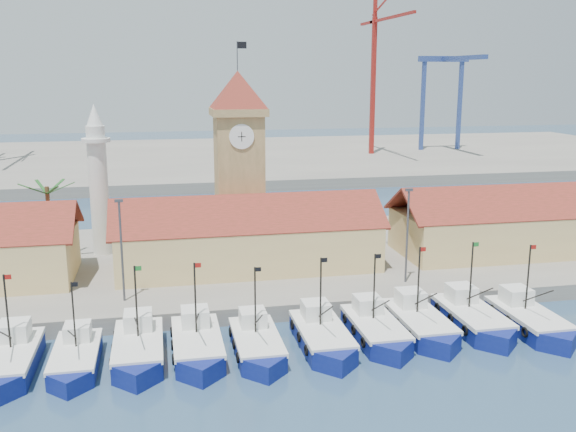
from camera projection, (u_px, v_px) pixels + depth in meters
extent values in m
plane|color=navy|center=(286.00, 364.00, 47.16)|extent=(400.00, 400.00, 0.00)
cube|color=gray|center=(243.00, 262.00, 69.96)|extent=(140.00, 32.00, 1.50)
cube|color=gray|center=(195.00, 159.00, 152.18)|extent=(240.00, 80.00, 2.00)
cube|color=navy|center=(11.00, 364.00, 45.98)|extent=(3.53, 8.00, 1.82)
cube|color=silver|center=(9.00, 352.00, 45.78)|extent=(3.61, 8.22, 0.35)
cube|color=silver|center=(14.00, 331.00, 47.52)|extent=(2.12, 2.22, 1.41)
cylinder|color=black|center=(7.00, 312.00, 45.65)|extent=(0.14, 0.14, 5.66)
cube|color=#A5140F|center=(7.00, 277.00, 45.13)|extent=(0.50, 0.02, 0.35)
cube|color=navy|center=(76.00, 361.00, 46.55)|extent=(3.16, 7.16, 1.63)
cube|color=navy|center=(70.00, 384.00, 43.13)|extent=(3.16, 3.16, 1.63)
cube|color=silver|center=(75.00, 351.00, 46.38)|extent=(3.23, 7.36, 0.32)
cube|color=silver|center=(78.00, 332.00, 47.93)|extent=(1.90, 1.99, 1.27)
cylinder|color=black|center=(74.00, 316.00, 46.26)|extent=(0.13, 0.13, 5.06)
cube|color=black|center=(75.00, 284.00, 45.79)|extent=(0.45, 0.02, 0.32)
cube|color=navy|center=(139.00, 352.00, 47.93)|extent=(3.54, 8.02, 1.82)
cube|color=navy|center=(137.00, 376.00, 44.10)|extent=(3.54, 3.54, 1.82)
cube|color=silver|center=(138.00, 341.00, 47.74)|extent=(3.61, 8.24, 0.35)
cube|color=silver|center=(138.00, 321.00, 49.48)|extent=(2.13, 2.23, 1.42)
cylinder|color=black|center=(136.00, 302.00, 47.61)|extent=(0.14, 0.14, 5.67)
cube|color=#197226|center=(138.00, 268.00, 47.09)|extent=(0.51, 0.02, 0.35)
cube|color=navy|center=(197.00, 348.00, 48.66)|extent=(3.55, 8.03, 1.82)
cube|color=navy|center=(201.00, 372.00, 44.82)|extent=(3.55, 3.55, 1.82)
cube|color=silver|center=(197.00, 337.00, 48.46)|extent=(3.62, 8.25, 0.35)
cube|color=silver|center=(195.00, 317.00, 50.20)|extent=(2.13, 2.23, 1.42)
cylinder|color=black|center=(195.00, 299.00, 48.33)|extent=(0.14, 0.14, 5.68)
cube|color=#A5140F|center=(198.00, 265.00, 47.81)|extent=(0.51, 0.02, 0.35)
cube|color=navy|center=(257.00, 347.00, 48.89)|extent=(3.35, 7.59, 1.72)
cube|color=navy|center=(265.00, 369.00, 45.26)|extent=(3.35, 3.35, 1.72)
cube|color=silver|center=(257.00, 337.00, 48.70)|extent=(3.42, 7.80, 0.34)
cube|color=silver|center=(253.00, 318.00, 50.35)|extent=(2.01, 2.11, 1.34)
cylinder|color=black|center=(255.00, 301.00, 48.58)|extent=(0.13, 0.13, 5.36)
cube|color=black|center=(258.00, 269.00, 48.09)|extent=(0.48, 0.02, 0.34)
cube|color=navy|center=(322.00, 340.00, 50.16)|extent=(3.53, 7.98, 1.81)
cube|color=navy|center=(335.00, 362.00, 46.34)|extent=(3.52, 3.52, 1.81)
cube|color=silver|center=(322.00, 329.00, 49.96)|extent=(3.60, 8.20, 0.35)
cube|color=silver|center=(316.00, 310.00, 51.69)|extent=(2.12, 2.22, 1.41)
cylinder|color=black|center=(321.00, 293.00, 49.83)|extent=(0.14, 0.14, 5.64)
cube|color=black|center=(324.00, 260.00, 49.31)|extent=(0.50, 0.02, 0.35)
cube|color=navy|center=(375.00, 333.00, 51.54)|extent=(3.47, 7.86, 1.79)
cube|color=navy|center=(392.00, 353.00, 47.78)|extent=(3.47, 3.47, 1.79)
cube|color=silver|center=(375.00, 322.00, 51.35)|extent=(3.54, 8.08, 0.35)
cube|color=silver|center=(368.00, 305.00, 53.06)|extent=(2.08, 2.18, 1.39)
cylinder|color=black|center=(374.00, 287.00, 51.22)|extent=(0.14, 0.14, 5.56)
cube|color=black|center=(378.00, 256.00, 50.71)|extent=(0.50, 0.02, 0.35)
cube|color=navy|center=(419.00, 327.00, 52.79)|extent=(3.58, 8.10, 1.84)
cube|color=navy|center=(440.00, 347.00, 48.91)|extent=(3.58, 3.58, 1.84)
cube|color=silver|center=(419.00, 316.00, 52.59)|extent=(3.65, 8.33, 0.36)
cube|color=silver|center=(410.00, 298.00, 54.35)|extent=(2.15, 2.25, 1.43)
cylinder|color=black|center=(418.00, 281.00, 52.46)|extent=(0.14, 0.14, 5.73)
cube|color=#A5140F|center=(423.00, 249.00, 51.93)|extent=(0.51, 0.02, 0.36)
cube|color=navy|center=(471.00, 321.00, 53.84)|extent=(3.64, 8.24, 1.87)
cube|color=navy|center=(496.00, 341.00, 49.90)|extent=(3.64, 3.64, 1.87)
cube|color=silver|center=(472.00, 311.00, 53.64)|extent=(3.72, 8.47, 0.36)
cube|color=silver|center=(461.00, 293.00, 55.43)|extent=(2.19, 2.29, 1.46)
cylinder|color=black|center=(471.00, 276.00, 53.50)|extent=(0.15, 0.15, 5.83)
cube|color=#197226|center=(476.00, 244.00, 52.97)|extent=(0.52, 0.02, 0.36)
cube|color=navy|center=(528.00, 323.00, 53.46)|extent=(3.58, 8.10, 1.84)
cube|color=navy|center=(557.00, 343.00, 49.59)|extent=(3.58, 3.58, 1.84)
cube|color=silver|center=(529.00, 313.00, 53.26)|extent=(3.65, 8.32, 0.36)
cube|color=silver|center=(516.00, 296.00, 55.02)|extent=(2.15, 2.25, 1.43)
cylinder|color=black|center=(528.00, 278.00, 53.13)|extent=(0.14, 0.14, 5.73)
cube|color=#A5140F|center=(533.00, 247.00, 52.60)|extent=(0.51, 0.02, 0.36)
cube|color=#DDBF79|center=(248.00, 245.00, 65.49)|extent=(26.00, 10.00, 4.50)
cube|color=maroon|center=(251.00, 214.00, 62.28)|extent=(27.04, 5.13, 3.21)
cube|color=maroon|center=(244.00, 204.00, 67.06)|extent=(27.04, 5.13, 3.21)
cube|color=#DDBF79|center=(531.00, 230.00, 71.71)|extent=(30.00, 10.00, 4.50)
cube|color=maroon|center=(547.00, 202.00, 68.50)|extent=(31.20, 5.13, 3.21)
cube|color=maroon|center=(521.00, 193.00, 73.29)|extent=(31.20, 5.13, 3.21)
cube|color=tan|center=(239.00, 185.00, 70.09)|extent=(5.00, 5.00, 15.00)
cube|color=tan|center=(238.00, 112.00, 68.38)|extent=(5.80, 5.80, 0.80)
pyramid|color=maroon|center=(238.00, 90.00, 67.88)|extent=(5.80, 5.80, 4.00)
cylinder|color=white|center=(242.00, 137.00, 66.46)|extent=(2.60, 0.15, 2.60)
cube|color=black|center=(242.00, 137.00, 66.38)|extent=(0.08, 0.02, 1.00)
cube|color=black|center=(242.00, 137.00, 66.38)|extent=(0.80, 0.02, 0.08)
cylinder|color=#3F3F44|center=(237.00, 56.00, 67.12)|extent=(0.10, 0.10, 3.00)
cube|color=black|center=(242.00, 45.00, 66.98)|extent=(1.00, 0.03, 0.70)
cylinder|color=silver|center=(99.00, 191.00, 69.19)|extent=(2.00, 2.00, 14.00)
cylinder|color=silver|center=(96.00, 140.00, 68.00)|extent=(3.00, 3.00, 0.40)
cone|color=silver|center=(94.00, 115.00, 67.44)|extent=(1.80, 1.80, 2.40)
cylinder|color=brown|center=(50.00, 224.00, 66.96)|extent=(0.44, 0.44, 8.00)
cube|color=#1C531D|center=(61.00, 188.00, 66.41)|extent=(2.80, 0.35, 1.18)
cube|color=#1C531D|center=(56.00, 186.00, 67.43)|extent=(1.71, 2.60, 1.18)
cube|color=#1C531D|center=(42.00, 187.00, 67.16)|extent=(1.71, 2.60, 1.18)
cube|color=#1C531D|center=(32.00, 189.00, 65.86)|extent=(2.80, 0.35, 1.18)
cube|color=#1C531D|center=(38.00, 191.00, 64.84)|extent=(1.71, 2.60, 1.18)
cube|color=#1C531D|center=(52.00, 190.00, 65.11)|extent=(1.71, 2.60, 1.18)
cylinder|color=#3F3F44|center=(122.00, 251.00, 55.01)|extent=(0.20, 0.20, 9.00)
cube|color=#3F3F44|center=(119.00, 201.00, 54.06)|extent=(0.70, 0.25, 0.25)
cylinder|color=#3F3F44|center=(407.00, 236.00, 60.07)|extent=(0.20, 0.20, 9.00)
cube|color=#3F3F44|center=(409.00, 190.00, 59.11)|extent=(0.70, 0.25, 0.25)
cube|color=maroon|center=(373.00, 87.00, 151.92)|extent=(1.00, 1.00, 31.80)
cube|color=maroon|center=(391.00, 17.00, 138.50)|extent=(0.60, 26.62, 0.60)
cube|color=maroon|center=(368.00, 23.00, 153.48)|extent=(0.60, 10.00, 0.60)
cube|color=maroon|center=(375.00, 1.00, 147.72)|extent=(0.80, 0.80, 7.00)
cube|color=navy|center=(423.00, 106.00, 160.67)|extent=(0.90, 0.90, 22.00)
cube|color=navy|center=(460.00, 106.00, 162.61)|extent=(0.90, 0.90, 22.00)
cube|color=navy|center=(444.00, 59.00, 159.15)|extent=(13.00, 1.40, 1.40)
cube|color=navy|center=(462.00, 58.00, 149.58)|extent=(1.40, 22.00, 1.00)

